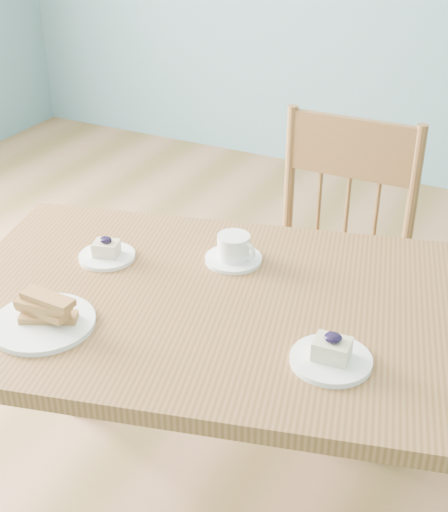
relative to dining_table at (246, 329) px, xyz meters
The scene contains 7 objects.
room 0.73m from the dining_table, 155.24° to the left, with size 5.01×5.01×2.71m.
dining_table is the anchor object (origin of this frame).
dining_chair 0.65m from the dining_table, 89.99° to the left, with size 0.45×0.43×0.98m.
cheesecake_plate_near 0.29m from the dining_table, 26.15° to the right, with size 0.17×0.17×0.07m.
cheesecake_plate_far 0.42m from the dining_table, behind, with size 0.15×0.15×0.06m.
coffee_cup 0.22m from the dining_table, 124.54° to the left, with size 0.15×0.15×0.07m.
biscotti_plate 0.47m from the dining_table, 141.92° to the right, with size 0.23×0.23×0.08m.
Camera 1 is at (0.84, -1.39, 1.67)m, focal length 50.00 mm.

